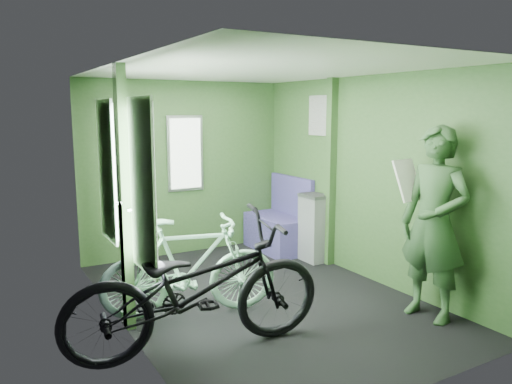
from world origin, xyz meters
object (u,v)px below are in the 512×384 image
waste_box (314,228)px  bench_seat (279,229)px  bicycle_mint (191,317)px  bicycle_black (199,354)px  passenger (434,224)px

waste_box → bench_seat: 0.67m
bicycle_mint → bicycle_black: bearing=177.0°
bicycle_black → bench_seat: size_ratio=2.06×
bicycle_mint → passenger: 2.41m
bicycle_black → passenger: size_ratio=1.17×
passenger → bench_seat: (0.02, 2.63, -0.60)m
bicycle_mint → bench_seat: bearing=-37.2°
bicycle_black → bench_seat: bench_seat is taller
waste_box → bench_seat: size_ratio=0.85×
bicycle_black → waste_box: (2.29, 1.56, 0.43)m
bicycle_black → waste_box: waste_box is taller
passenger → waste_box: 2.04m
passenger → bench_seat: passenger is taller
waste_box → passenger: bearing=-93.7°
bicycle_mint → passenger: passenger is taller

